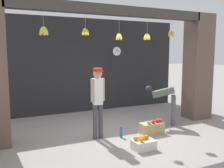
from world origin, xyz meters
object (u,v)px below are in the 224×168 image
Objects in this scene: fruit_crate_apples at (152,127)px; wall_clock at (117,51)px; shopkeeper at (98,97)px; water_bottle at (121,133)px; worker_stooping at (165,99)px; fruit_crate_oranges at (143,144)px.

fruit_crate_apples is 3.58m from wall_clock.
shopkeeper is 3.47m from wall_clock.
water_bottle is at bearing -114.32° from wall_clock.
wall_clock reaches higher than shopkeeper.
wall_clock is (0.47, 2.98, 1.92)m from fruit_crate_apples.
fruit_crate_apples is 1.77× the size of wall_clock.
worker_stooping is 2.07m from fruit_crate_oranges.
fruit_crate_oranges is at bearing -133.70° from fruit_crate_apples.
fruit_crate_oranges is 0.80× the size of fruit_crate_apples.
shopkeeper is at bearing 169.59° from fruit_crate_apples.
water_bottle is at bearing 137.54° from worker_stooping.
worker_stooping is at bearing 14.67° from water_bottle.
fruit_crate_apples is at bearing 156.13° from worker_stooping.
fruit_crate_oranges is (0.61, -1.04, -0.87)m from shopkeeper.
fruit_crate_oranges is 1.41× the size of wall_clock.
shopkeeper is 1.62m from fruit_crate_apples.
shopkeeper is at bearing -123.96° from wall_clock.
wall_clock is at bearing -122.67° from shopkeeper.
fruit_crate_oranges is at bearing 121.54° from shopkeeper.
fruit_crate_apples is (1.37, -0.25, -0.84)m from shopkeeper.
wall_clock is at bearing 71.93° from fruit_crate_oranges.
wall_clock is (1.31, 2.91, 1.96)m from water_bottle.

